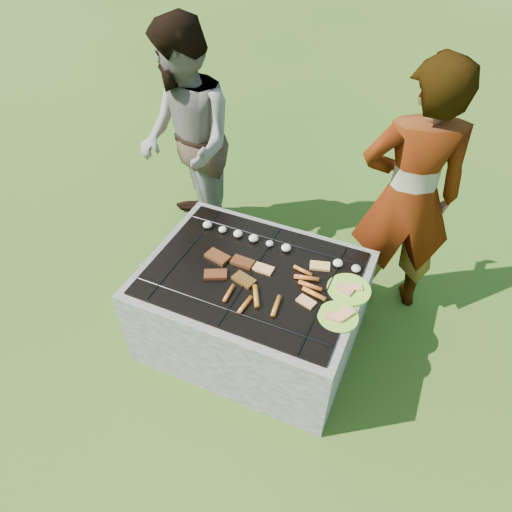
{
  "coord_description": "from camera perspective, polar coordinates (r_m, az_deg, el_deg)",
  "views": [
    {
      "loc": [
        0.8,
        -1.74,
        2.53
      ],
      "look_at": [
        0.0,
        0.05,
        0.7
      ],
      "focal_mm": 32.0,
      "sensor_mm": 36.0,
      "label": 1
    }
  ],
  "objects": [
    {
      "name": "bread_on_grate",
      "position": [
        2.69,
        4.93,
        -2.43
      ],
      "size": [
        0.44,
        0.39,
        0.02
      ],
      "color": "#E9CF77",
      "rests_on": "fire_pit"
    },
    {
      "name": "pork_slabs",
      "position": [
        2.73,
        -3.41,
        -1.39
      ],
      "size": [
        0.39,
        0.26,
        0.02
      ],
      "color": "brown",
      "rests_on": "fire_pit"
    },
    {
      "name": "cook",
      "position": [
        2.97,
        18.49,
        6.86
      ],
      "size": [
        0.74,
        0.61,
        1.76
      ],
      "primitive_type": "imported",
      "rotation": [
        0.0,
        0.0,
        3.47
      ],
      "color": "#A39387",
      "rests_on": "ground"
    },
    {
      "name": "mushrooms",
      "position": [
        2.87,
        1.69,
        1.64
      ],
      "size": [
        1.06,
        0.06,
        0.04
      ],
      "color": "beige",
      "rests_on": "fire_pit"
    },
    {
      "name": "plate_near",
      "position": [
        2.52,
        10.24,
        -7.45
      ],
      "size": [
        0.28,
        0.28,
        0.03
      ],
      "color": "#CEE637",
      "rests_on": "fire_pit"
    },
    {
      "name": "sausages",
      "position": [
        2.59,
        3.18,
        -4.45
      ],
      "size": [
        0.53,
        0.47,
        0.03
      ],
      "color": "#F65E28",
      "rests_on": "fire_pit"
    },
    {
      "name": "lawn",
      "position": [
        3.17,
        -0.37,
        -9.86
      ],
      "size": [
        60.0,
        60.0,
        0.0
      ],
      "primitive_type": "plane",
      "color": "#294D13",
      "rests_on": "ground"
    },
    {
      "name": "plate_far",
      "position": [
        2.67,
        11.51,
        -4.12
      ],
      "size": [
        0.33,
        0.33,
        0.03
      ],
      "color": "#E4FF3C",
      "rests_on": "fire_pit"
    },
    {
      "name": "bystander",
      "position": [
        3.46,
        -8.65,
        13.73
      ],
      "size": [
        1.05,
        1.06,
        1.73
      ],
      "primitive_type": "imported",
      "rotation": [
        0.0,
        0.0,
        -0.82
      ],
      "color": "#AA9E8E",
      "rests_on": "ground"
    },
    {
      "name": "fire_pit",
      "position": [
        2.95,
        -0.4,
        -6.55
      ],
      "size": [
        1.3,
        1.0,
        0.62
      ],
      "color": "gray",
      "rests_on": "ground"
    }
  ]
}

